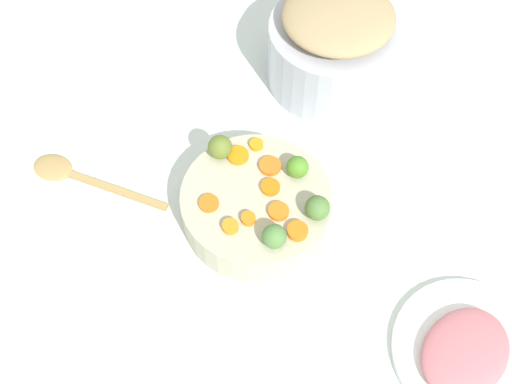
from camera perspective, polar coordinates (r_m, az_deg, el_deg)
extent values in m
cube|color=silver|center=(1.12, 0.83, -2.91)|extent=(2.40, 2.40, 0.02)
cylinder|color=#B7B295|center=(1.09, 0.00, -1.28)|extent=(0.26, 0.26, 0.07)
cylinder|color=#B2B6C2|center=(1.28, 7.01, 12.40)|extent=(0.26, 0.26, 0.14)
ellipsoid|color=tan|center=(1.21, 7.48, 15.52)|extent=(0.21, 0.21, 0.05)
cylinder|color=orange|center=(1.02, -2.34, -3.14)|extent=(0.03, 0.03, 0.01)
cylinder|color=orange|center=(1.03, -0.70, -2.43)|extent=(0.03, 0.03, 0.01)
cylinder|color=orange|center=(1.10, -1.64, 3.34)|extent=(0.04, 0.04, 0.01)
cylinder|color=orange|center=(1.04, 2.06, -1.77)|extent=(0.05, 0.05, 0.01)
cylinder|color=orange|center=(1.05, -4.29, -1.04)|extent=(0.05, 0.05, 0.01)
cylinder|color=orange|center=(1.06, 1.31, 0.44)|extent=(0.04, 0.04, 0.01)
cylinder|color=orange|center=(1.11, 0.03, 4.32)|extent=(0.03, 0.03, 0.01)
cylinder|color=orange|center=(1.02, 3.78, -3.55)|extent=(0.04, 0.04, 0.01)
cylinder|color=orange|center=(1.09, 1.28, 2.37)|extent=(0.05, 0.05, 0.01)
sphere|color=#4F8627|center=(1.07, 3.76, 2.26)|extent=(0.04, 0.04, 0.04)
sphere|color=#4F7D3C|center=(1.00, 1.66, -4.03)|extent=(0.04, 0.04, 0.04)
sphere|color=olive|center=(1.09, -3.28, 4.08)|extent=(0.04, 0.04, 0.04)
sphere|color=#4E7536|center=(1.03, 5.57, -1.44)|extent=(0.04, 0.04, 0.04)
cube|color=tan|center=(1.17, -12.68, 0.23)|extent=(0.20, 0.11, 0.01)
ellipsoid|color=tan|center=(1.23, -17.90, 2.12)|extent=(0.09, 0.08, 0.01)
cylinder|color=white|center=(1.07, 18.88, -13.60)|extent=(0.25, 0.25, 0.01)
ellipsoid|color=#C06A71|center=(1.04, 18.44, -13.58)|extent=(0.20, 0.20, 0.03)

